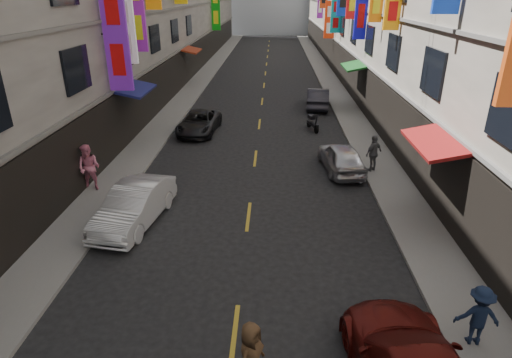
# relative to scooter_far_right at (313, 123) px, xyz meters

# --- Properties ---
(sidewalk_left) EXTENTS (2.00, 90.00, 0.12)m
(sidewalk_left) POSITION_rel_scooter_far_right_xyz_m (-9.21, 13.13, -0.38)
(sidewalk_left) COLOR slate
(sidewalk_left) RESTS_ON ground
(sidewalk_right) EXTENTS (2.00, 90.00, 0.12)m
(sidewalk_right) POSITION_rel_scooter_far_right_xyz_m (2.79, 13.13, -0.38)
(sidewalk_right) COLOR slate
(sidewalk_right) RESTS_ON ground
(street_awnings) EXTENTS (13.99, 35.20, 0.41)m
(street_awnings) POSITION_rel_scooter_far_right_xyz_m (-4.47, -2.87, 2.56)
(street_awnings) COLOR #155024
(street_awnings) RESTS_ON ground
(lane_markings) EXTENTS (0.12, 80.20, 0.01)m
(lane_markings) POSITION_rel_scooter_far_right_xyz_m (-3.21, 10.13, -0.44)
(lane_markings) COLOR gold
(lane_markings) RESTS_ON ground
(scooter_far_right) EXTENTS (0.70, 1.77, 1.14)m
(scooter_far_right) POSITION_rel_scooter_far_right_xyz_m (0.00, 0.00, 0.00)
(scooter_far_right) COLOR black
(scooter_far_right) RESTS_ON ground
(car_left_mid) EXTENTS (2.16, 4.48, 1.42)m
(car_left_mid) POSITION_rel_scooter_far_right_xyz_m (-7.21, -11.52, 0.27)
(car_left_mid) COLOR silver
(car_left_mid) RESTS_ON ground
(car_left_far) EXTENTS (2.31, 4.49, 1.21)m
(car_left_far) POSITION_rel_scooter_far_right_xyz_m (-6.67, -0.75, 0.16)
(car_left_far) COLOR black
(car_left_far) RESTS_ON ground
(car_right_mid) EXTENTS (2.03, 4.03, 1.32)m
(car_right_mid) POSITION_rel_scooter_far_right_xyz_m (0.79, -6.31, 0.22)
(car_right_mid) COLOR silver
(car_right_mid) RESTS_ON ground
(car_right_far) EXTENTS (1.87, 4.35, 1.39)m
(car_right_far) POSITION_rel_scooter_far_right_xyz_m (0.79, 5.35, 0.25)
(car_right_far) COLOR #2B2A33
(car_right_far) RESTS_ON ground
(pedestrian_lfar) EXTENTS (0.99, 0.72, 1.92)m
(pedestrian_lfar) POSITION_rel_scooter_far_right_xyz_m (-9.79, -9.02, 0.64)
(pedestrian_lfar) COLOR pink
(pedestrian_lfar) RESTS_ON sidewalk_left
(pedestrian_rnear) EXTENTS (1.03, 0.60, 1.52)m
(pedestrian_rnear) POSITION_rel_scooter_far_right_xyz_m (2.39, -16.93, 0.44)
(pedestrian_rnear) COLOR #141F38
(pedestrian_rnear) RESTS_ON sidewalk_right
(pedestrian_rfar) EXTENTS (1.12, 1.05, 1.68)m
(pedestrian_rfar) POSITION_rel_scooter_far_right_xyz_m (2.19, -6.50, 0.52)
(pedestrian_rfar) COLOR #5F5F62
(pedestrian_rfar) RESTS_ON sidewalk_right
(pedestrian_crossing) EXTENTS (0.81, 0.92, 1.58)m
(pedestrian_crossing) POSITION_rel_scooter_far_right_xyz_m (-2.73, -18.21, 0.35)
(pedestrian_crossing) COLOR #4C331E
(pedestrian_crossing) RESTS_ON ground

